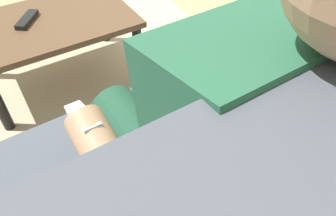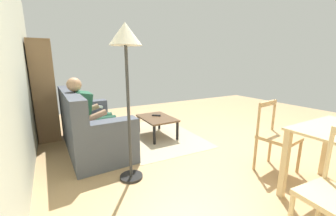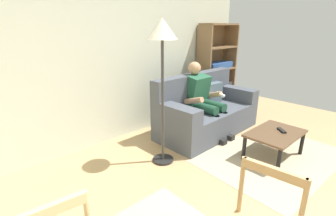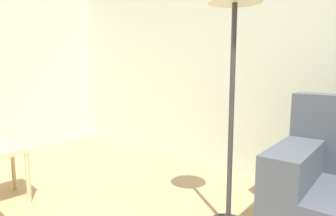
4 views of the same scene
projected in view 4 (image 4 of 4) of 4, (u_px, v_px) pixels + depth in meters
wall_back at (271, 58)px, 2.93m from camera, size 6.06×0.12×2.51m
floor_lamp at (235, 10)px, 1.94m from camera, size 0.36×0.36×1.82m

